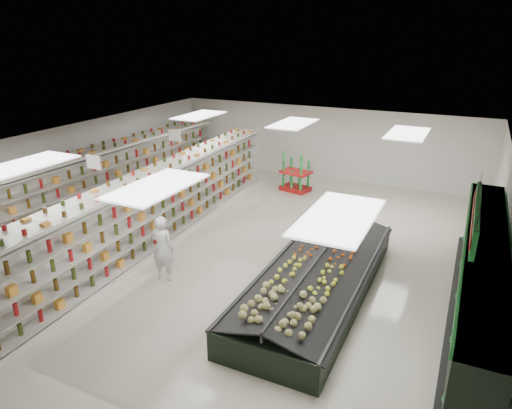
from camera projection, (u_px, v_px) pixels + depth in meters
The scene contains 16 objects.
floor at pixel (244, 246), 14.23m from camera, with size 16.00×16.00×0.00m, color beige.
ceiling at pixel (242, 145), 13.10m from camera, with size 14.00×16.00×0.02m, color white.
wall_back at pixel (325, 143), 20.41m from camera, with size 14.00×0.02×3.20m, color white.
wall_front at pixel (2, 358), 6.93m from camera, with size 14.00×0.02×3.20m, color white.
wall_left at pixel (71, 169), 16.51m from camera, with size 0.02×16.00×3.20m, color white.
wall_right at pixel (505, 241), 10.83m from camera, with size 0.02×16.00×3.20m, color white.
produce_wall_case at pixel (479, 279), 9.88m from camera, with size 0.93×8.00×2.20m.
aisle_sign_near at pixel (94, 162), 13.12m from camera, with size 0.52×0.06×0.75m.
aisle_sign_far at pixel (175, 136), 16.49m from camera, with size 0.52×0.06×0.75m.
hortifruti_banner at pixel (476, 216), 9.50m from camera, with size 0.12×3.20×0.95m.
gondola_left at pixel (97, 184), 16.63m from camera, with size 1.53×13.44×2.32m.
gondola_center at pixel (161, 207), 14.41m from camera, with size 1.59×13.42×2.32m.
produce_island at pixel (318, 277), 11.51m from camera, with size 2.51×6.87×1.02m.
soda_endcap at pixel (296, 174), 18.96m from camera, with size 1.35×1.06×1.53m.
shopper_main at pixel (163, 248), 12.03m from camera, with size 0.66×0.44×1.82m, color white.
shopper_background at pixel (211, 164), 19.58m from camera, with size 0.91×0.56×1.88m, color tan.
Camera 1 is at (5.93, -11.42, 6.24)m, focal length 32.00 mm.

